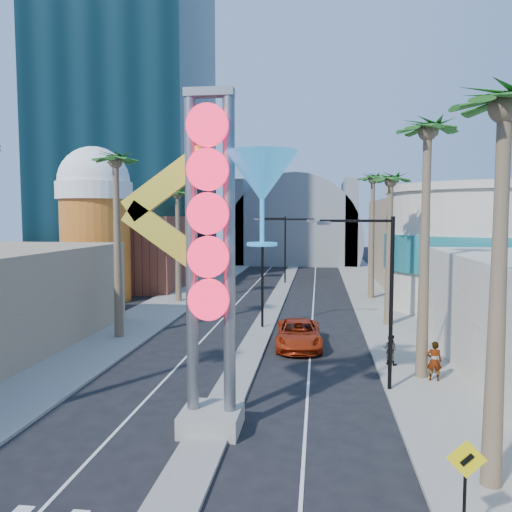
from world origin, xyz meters
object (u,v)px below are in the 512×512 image
at_px(pedestrian_b, 390,349).
at_px(red_pickup, 299,334).
at_px(neon_sign, 232,236).
at_px(pedestrian_a, 434,361).

bearing_deg(pedestrian_b, red_pickup, -5.83).
relative_size(red_pickup, pedestrian_b, 3.64).
height_order(neon_sign, pedestrian_a, neon_sign).
bearing_deg(pedestrian_b, pedestrian_a, 154.10).
distance_m(red_pickup, pedestrian_a, 8.92).
bearing_deg(pedestrian_a, pedestrian_b, -49.09).
xyz_separation_m(red_pickup, pedestrian_b, (5.00, -3.45, 0.14)).
xyz_separation_m(neon_sign, pedestrian_a, (8.65, 6.48, -6.20)).
bearing_deg(neon_sign, pedestrian_a, 36.84).
bearing_deg(pedestrian_a, neon_sign, 42.46).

